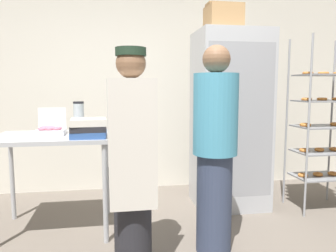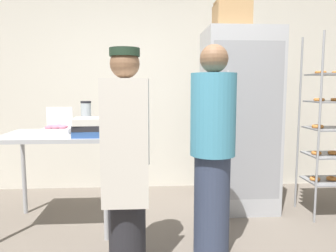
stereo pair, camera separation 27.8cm
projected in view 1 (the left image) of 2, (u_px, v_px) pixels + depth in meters
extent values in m
cube|color=silver|center=(153.00, 82.00, 4.30)|extent=(6.40, 0.12, 2.79)
cube|color=#ADAFB5|center=(230.00, 120.00, 3.63)|extent=(0.76, 0.65, 1.93)
cube|color=#93959B|center=(241.00, 121.00, 3.32)|extent=(0.70, 0.02, 1.58)
cylinder|color=silver|center=(222.00, 119.00, 3.25)|extent=(0.02, 0.02, 0.95)
cylinder|color=#93969B|center=(308.00, 128.00, 3.27)|extent=(0.02, 0.02, 1.85)
cylinder|color=#93969B|center=(286.00, 123.00, 3.68)|extent=(0.02, 0.02, 1.85)
cylinder|color=#93969B|center=(331.00, 122.00, 3.77)|extent=(0.02, 0.02, 1.85)
cube|color=gray|center=(318.00, 176.00, 3.58)|extent=(0.51, 0.39, 0.01)
torus|color=orange|center=(303.00, 175.00, 3.55)|extent=(0.10, 0.10, 0.03)
torus|color=orange|center=(318.00, 174.00, 3.58)|extent=(0.10, 0.10, 0.03)
torus|color=orange|center=(333.00, 174.00, 3.61)|extent=(0.10, 0.10, 0.03)
cube|color=gray|center=(319.00, 152.00, 3.55)|extent=(0.51, 0.39, 0.01)
torus|color=orange|center=(304.00, 150.00, 3.52)|extent=(0.10, 0.10, 0.03)
torus|color=orange|center=(319.00, 150.00, 3.55)|extent=(0.10, 0.10, 0.03)
torus|color=orange|center=(334.00, 149.00, 3.58)|extent=(0.10, 0.10, 0.03)
cube|color=gray|center=(321.00, 127.00, 3.52)|extent=(0.51, 0.39, 0.01)
torus|color=orange|center=(305.00, 125.00, 3.49)|extent=(0.12, 0.12, 0.03)
torus|color=orange|center=(336.00, 124.00, 3.55)|extent=(0.12, 0.12, 0.03)
cube|color=gray|center=(322.00, 101.00, 3.49)|extent=(0.51, 0.39, 0.01)
torus|color=orange|center=(307.00, 99.00, 3.46)|extent=(0.11, 0.11, 0.03)
torus|color=orange|center=(322.00, 99.00, 3.49)|extent=(0.11, 0.11, 0.03)
cube|color=gray|center=(323.00, 75.00, 3.46)|extent=(0.51, 0.39, 0.01)
torus|color=orange|center=(308.00, 73.00, 3.43)|extent=(0.11, 0.11, 0.03)
torus|color=orange|center=(323.00, 73.00, 3.45)|extent=(0.11, 0.11, 0.03)
cube|color=#ADAFB5|center=(53.00, 137.00, 2.96)|extent=(1.01, 0.75, 0.04)
cylinder|color=#ADAFB5|center=(105.00, 194.00, 2.76)|extent=(0.04, 0.04, 0.86)
cylinder|color=#ADAFB5|center=(12.00, 178.00, 3.27)|extent=(0.04, 0.04, 0.86)
cylinder|color=#ADAFB5|center=(107.00, 174.00, 3.42)|extent=(0.04, 0.04, 0.86)
cube|color=white|center=(51.00, 132.00, 2.97)|extent=(0.25, 0.19, 0.05)
cube|color=white|center=(52.00, 118.00, 3.06)|extent=(0.25, 0.01, 0.19)
torus|color=#C66B84|center=(42.00, 129.00, 2.91)|extent=(0.07, 0.07, 0.02)
torus|color=#C66B84|center=(50.00, 129.00, 2.92)|extent=(0.07, 0.07, 0.02)
torus|color=#C66B84|center=(57.00, 129.00, 2.93)|extent=(0.07, 0.07, 0.02)
torus|color=#C66B84|center=(43.00, 128.00, 2.96)|extent=(0.07, 0.07, 0.02)
torus|color=#C66B84|center=(51.00, 128.00, 2.97)|extent=(0.07, 0.07, 0.02)
torus|color=#C66B84|center=(58.00, 128.00, 2.98)|extent=(0.07, 0.07, 0.02)
torus|color=#C66B84|center=(44.00, 128.00, 3.01)|extent=(0.07, 0.07, 0.02)
torus|color=#C66B84|center=(52.00, 127.00, 3.02)|extent=(0.07, 0.07, 0.02)
cylinder|color=#99999E|center=(79.00, 126.00, 3.25)|extent=(0.13, 0.13, 0.09)
cylinder|color=#B2BCC1|center=(79.00, 112.00, 3.24)|extent=(0.10, 0.10, 0.18)
cylinder|color=black|center=(78.00, 102.00, 3.22)|extent=(0.10, 0.10, 0.02)
cube|color=#2D5193|center=(89.00, 134.00, 2.81)|extent=(0.30, 0.27, 0.06)
cube|color=#232328|center=(89.00, 128.00, 2.81)|extent=(0.29, 0.26, 0.05)
cube|color=silver|center=(89.00, 122.00, 2.80)|extent=(0.31, 0.28, 0.06)
cube|color=#A87F51|center=(223.00, 18.00, 3.45)|extent=(0.35, 0.33, 0.25)
cube|color=#977249|center=(223.00, 5.00, 3.43)|extent=(0.36, 0.17, 0.02)
cylinder|color=#232328|center=(133.00, 217.00, 2.38)|extent=(0.27, 0.27, 0.77)
cylinder|color=silver|center=(132.00, 122.00, 2.30)|extent=(0.34, 0.34, 0.61)
sphere|color=brown|center=(131.00, 63.00, 2.25)|extent=(0.21, 0.21, 0.21)
cube|color=beige|center=(133.00, 146.00, 2.14)|extent=(0.32, 0.02, 0.88)
cylinder|color=#1E3323|center=(131.00, 52.00, 2.25)|extent=(0.21, 0.21, 0.06)
cylinder|color=#333D56|center=(214.00, 203.00, 2.63)|extent=(0.28, 0.28, 0.80)
cylinder|color=teal|center=(216.00, 114.00, 2.55)|extent=(0.35, 0.35, 0.63)
sphere|color=brown|center=(216.00, 59.00, 2.50)|extent=(0.22, 0.22, 0.22)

